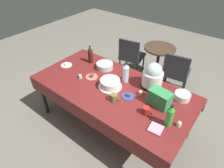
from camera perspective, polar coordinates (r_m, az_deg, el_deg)
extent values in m
plane|color=slate|center=(3.09, 0.00, -11.82)|extent=(9.00, 9.00, 0.00)
cube|color=maroon|center=(2.58, 0.00, -1.23)|extent=(2.20, 1.10, 0.04)
cylinder|color=black|center=(3.21, -19.92, -3.48)|extent=(0.06, 0.06, 0.71)
cylinder|color=black|center=(3.65, -8.12, 4.03)|extent=(0.06, 0.06, 0.71)
cylinder|color=black|center=(2.87, 22.75, -10.23)|extent=(0.06, 0.06, 0.71)
cube|color=maroon|center=(2.37, -8.27, -9.83)|extent=(2.20, 0.01, 0.18)
cube|color=maroon|center=(3.01, 6.41, 2.27)|extent=(2.20, 0.01, 0.18)
cylinder|color=silver|center=(2.57, -0.57, -0.73)|extent=(0.32, 0.32, 0.01)
cylinder|color=white|center=(2.54, -0.58, 0.23)|extent=(0.27, 0.27, 0.10)
cylinder|color=white|center=(2.51, -0.58, 1.16)|extent=(0.26, 0.26, 0.01)
cylinder|color=black|center=(2.62, 11.71, -0.38)|extent=(0.28, 0.28, 0.04)
cylinder|color=white|center=(2.55, 12.03, 1.67)|extent=(0.27, 0.27, 0.19)
sphere|color=#B2BCC1|center=(2.49, 12.36, 3.79)|extent=(0.23, 0.23, 0.23)
cylinder|color=#B2C6BC|center=(2.94, -2.19, 5.53)|extent=(0.26, 0.26, 0.08)
cylinder|color=silver|center=(2.52, 20.38, -3.44)|extent=(0.20, 0.20, 0.08)
cylinder|color=beige|center=(3.10, -13.53, 5.53)|extent=(0.17, 0.17, 0.01)
cube|color=white|center=(3.09, -13.59, 5.87)|extent=(0.07, 0.07, 0.04)
cylinder|color=#2D4CB2|center=(2.43, 4.85, -3.64)|extent=(0.16, 0.16, 0.01)
cube|color=brown|center=(2.41, 4.88, -3.20)|extent=(0.06, 0.07, 0.04)
cylinder|color=#E07266|center=(2.77, -6.09, 2.20)|extent=(0.18, 0.18, 0.01)
cube|color=brown|center=(2.76, -6.12, 2.55)|extent=(0.06, 0.07, 0.03)
cylinder|color=beige|center=(2.19, 19.43, -11.54)|extent=(0.05, 0.05, 0.03)
sphere|color=beige|center=(2.17, 19.58, -11.04)|extent=(0.05, 0.05, 0.05)
cylinder|color=beige|center=(2.76, -9.55, 2.01)|extent=(0.05, 0.05, 0.03)
sphere|color=#6BC6B2|center=(2.75, -9.61, 2.50)|extent=(0.05, 0.05, 0.05)
cylinder|color=beige|center=(2.47, 8.49, -2.89)|extent=(0.05, 0.05, 0.03)
sphere|color=beige|center=(2.45, 8.55, -2.38)|extent=(0.05, 0.05, 0.05)
cylinder|color=silver|center=(2.62, 4.10, 2.98)|extent=(0.09, 0.09, 0.23)
cone|color=silver|center=(2.54, 4.24, 5.61)|extent=(0.08, 0.08, 0.05)
cylinder|color=black|center=(2.52, 4.28, 6.26)|extent=(0.04, 0.04, 0.02)
cylinder|color=green|center=(2.10, 16.82, -9.70)|extent=(0.08, 0.08, 0.22)
cone|color=green|center=(2.00, 17.51, -7.04)|extent=(0.07, 0.07, 0.05)
cylinder|color=black|center=(1.98, 17.69, -6.33)|extent=(0.03, 0.03, 0.02)
cylinder|color=#33190F|center=(3.07, -6.48, 8.29)|extent=(0.08, 0.08, 0.22)
cone|color=#33190F|center=(3.01, -6.66, 10.53)|extent=(0.07, 0.07, 0.05)
cylinder|color=black|center=(2.99, -6.71, 11.10)|extent=(0.03, 0.03, 0.02)
cylinder|color=#B2231E|center=(2.21, 10.18, -7.83)|extent=(0.08, 0.08, 0.09)
torus|color=#B2231E|center=(2.19, 11.41, -8.33)|extent=(0.06, 0.01, 0.06)
cylinder|color=olive|center=(2.33, 0.56, -4.07)|extent=(0.09, 0.09, 0.10)
torus|color=olive|center=(2.31, 1.67, -4.55)|extent=(0.06, 0.01, 0.06)
cube|color=#338C4C|center=(2.32, 14.15, -4.12)|extent=(0.28, 0.19, 0.20)
cube|color=pink|center=(2.10, 13.00, -13.00)|extent=(0.15, 0.15, 0.02)
cube|color=#333338|center=(3.97, 6.14, 8.33)|extent=(0.51, 0.51, 0.05)
cube|color=#333338|center=(3.70, 5.12, 10.06)|extent=(0.42, 0.11, 0.40)
cylinder|color=black|center=(4.18, 9.38, 6.09)|extent=(0.03, 0.03, 0.40)
cylinder|color=black|center=(4.29, 4.62, 7.41)|extent=(0.03, 0.03, 0.40)
cylinder|color=black|center=(3.87, 7.38, 3.54)|extent=(0.03, 0.03, 0.40)
cylinder|color=black|center=(4.00, 2.33, 5.02)|extent=(0.03, 0.03, 0.40)
cube|color=#333338|center=(3.64, 18.76, 3.43)|extent=(0.50, 0.50, 0.05)
cube|color=#333338|center=(3.35, 18.70, 4.96)|extent=(0.42, 0.10, 0.40)
cylinder|color=black|center=(3.90, 21.44, 1.23)|extent=(0.03, 0.03, 0.40)
cylinder|color=black|center=(3.94, 16.16, 2.87)|extent=(0.03, 0.03, 0.40)
cylinder|color=black|center=(3.59, 20.21, -1.89)|extent=(0.03, 0.03, 0.40)
cylinder|color=black|center=(3.63, 14.49, -0.08)|extent=(0.03, 0.03, 0.40)
cylinder|color=#473323|center=(3.76, 14.20, 10.45)|extent=(0.60, 0.60, 0.03)
cylinder|color=black|center=(3.92, 13.43, 5.91)|extent=(0.06, 0.06, 0.67)
cylinder|color=black|center=(4.11, 12.75, 1.82)|extent=(0.44, 0.44, 0.02)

